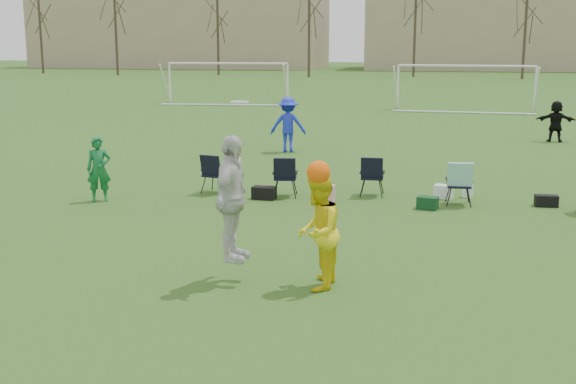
% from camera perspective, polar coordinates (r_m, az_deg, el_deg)
% --- Properties ---
extents(ground, '(260.00, 260.00, 0.00)m').
position_cam_1_polar(ground, '(9.81, -3.72, -10.03)').
color(ground, '#33581B').
rests_on(ground, ground).
extents(fielder_green_near, '(0.65, 0.56, 1.52)m').
position_cam_1_polar(fielder_green_near, '(17.27, -14.72, 1.76)').
color(fielder_green_near, '#126934').
rests_on(fielder_green_near, ground).
extents(fielder_blue, '(1.26, 0.82, 1.84)m').
position_cam_1_polar(fielder_blue, '(24.40, 0.01, 5.34)').
color(fielder_blue, '#1C2ED3').
rests_on(fielder_blue, ground).
extents(fielder_black, '(1.46, 0.60, 1.53)m').
position_cam_1_polar(fielder_black, '(28.74, 20.40, 5.26)').
color(fielder_black, black).
rests_on(fielder_black, ground).
extents(center_contest, '(1.92, 1.15, 2.80)m').
position_cam_1_polar(center_contest, '(10.80, -1.08, -1.74)').
color(center_contest, silver).
rests_on(center_contest, ground).
extents(sideline_setup, '(9.48, 1.79, 1.92)m').
position_cam_1_polar(sideline_setup, '(16.91, 10.65, 1.07)').
color(sideline_setup, '#0E351A').
rests_on(sideline_setup, ground).
extents(goal_left, '(7.39, 0.76, 2.46)m').
position_cam_1_polar(goal_left, '(44.59, -4.77, 9.49)').
color(goal_left, white).
rests_on(goal_left, ground).
extents(goal_mid, '(7.40, 0.63, 2.46)m').
position_cam_1_polar(goal_mid, '(40.85, 13.86, 8.99)').
color(goal_mid, white).
rests_on(goal_mid, ground).
extents(tree_line, '(110.28, 3.28, 11.40)m').
position_cam_1_polar(tree_line, '(78.68, 10.14, 12.61)').
color(tree_line, '#382B21').
rests_on(tree_line, ground).
extents(building_row, '(126.00, 16.00, 13.00)m').
position_cam_1_polar(building_row, '(104.90, 14.19, 12.66)').
color(building_row, tan).
rests_on(building_row, ground).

